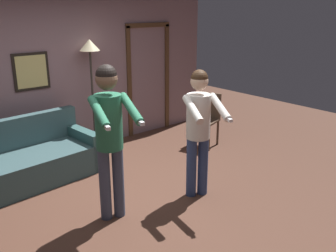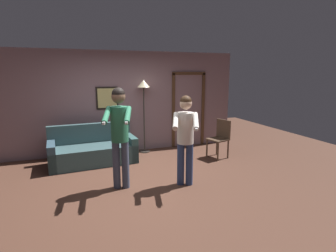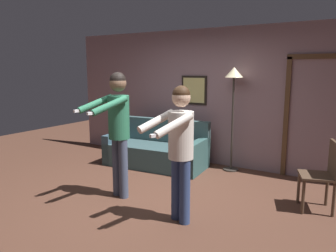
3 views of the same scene
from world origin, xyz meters
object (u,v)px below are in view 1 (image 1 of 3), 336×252
Objects in this scene: torchiere_lamp at (90,60)px; person_standing_right at (199,123)px; person_standing_left at (109,128)px; couch at (28,163)px; dining_chair_distant at (207,116)px.

person_standing_right is (0.20, -2.29, -0.55)m from torchiere_lamp.
person_standing_left reaches higher than person_standing_right.
torchiere_lamp is at bearing 19.34° from couch.
couch is 1.90m from torchiere_lamp.
couch is 2.11× the size of dining_chair_distant.
person_standing_right is 1.78× the size of dining_chair_distant.
person_standing_right is at bearing -50.02° from couch.
torchiere_lamp reaches higher than couch.
person_standing_left is 1.17m from person_standing_right.
couch is 1.09× the size of person_standing_left.
torchiere_lamp is 2.37m from person_standing_right.
person_standing_left is (0.40, -1.59, 0.83)m from couch.
person_standing_left is at bearing 168.25° from person_standing_right.
couch is at bearing 129.98° from person_standing_right.
couch is 3.04m from dining_chair_distant.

